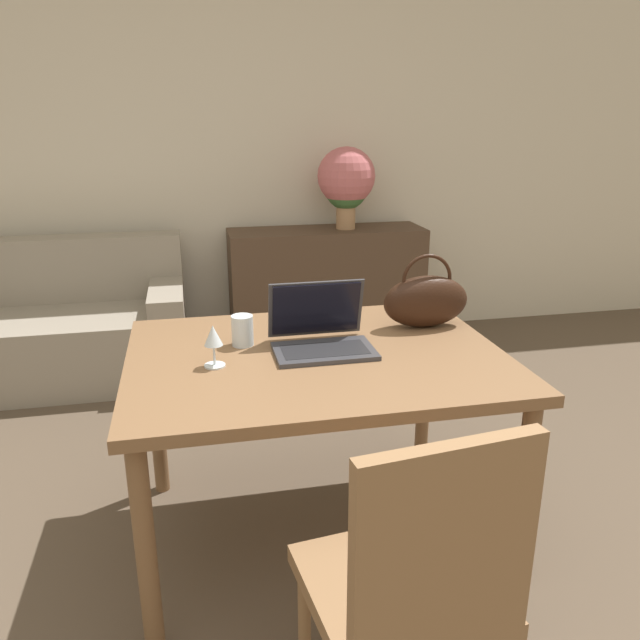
{
  "coord_description": "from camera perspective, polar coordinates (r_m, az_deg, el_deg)",
  "views": [
    {
      "loc": [
        -0.31,
        -1.29,
        1.55
      ],
      "look_at": [
        0.11,
        0.69,
        0.87
      ],
      "focal_mm": 35.0,
      "sensor_mm": 36.0,
      "label": 1
    }
  ],
  "objects": [
    {
      "name": "wall_back",
      "position": [
        4.33,
        -8.28,
        15.61
      ],
      "size": [
        10.0,
        0.06,
        2.7
      ],
      "color": "beige",
      "rests_on": "ground_plane"
    },
    {
      "name": "dining_table",
      "position": [
        2.21,
        -0.33,
        -5.0
      ],
      "size": [
        1.3,
        0.99,
        0.75
      ],
      "color": "brown",
      "rests_on": "ground_plane"
    },
    {
      "name": "chair",
      "position": [
        1.58,
        8.66,
        -22.69
      ],
      "size": [
        0.49,
        0.49,
        0.94
      ],
      "rotation": [
        0.0,
        0.0,
        0.12
      ],
      "color": "olive",
      "rests_on": "ground_plane"
    },
    {
      "name": "couch",
      "position": [
        4.1,
        -22.81,
        -1.0
      ],
      "size": [
        1.51,
        0.79,
        0.82
      ],
      "color": "gray",
      "rests_on": "ground_plane"
    },
    {
      "name": "sideboard",
      "position": [
        4.29,
        0.6,
        2.98
      ],
      "size": [
        1.31,
        0.4,
        0.81
      ],
      "color": "#4C3828",
      "rests_on": "ground_plane"
    },
    {
      "name": "laptop",
      "position": [
        2.21,
        0.03,
        -0.98
      ],
      "size": [
        0.35,
        0.28,
        0.23
      ],
      "color": "#38383D",
      "rests_on": "dining_table"
    },
    {
      "name": "drinking_glass",
      "position": [
        2.25,
        -7.11,
        -0.96
      ],
      "size": [
        0.08,
        0.08,
        0.11
      ],
      "color": "silver",
      "rests_on": "dining_table"
    },
    {
      "name": "wine_glass",
      "position": [
        2.06,
        -9.73,
        -1.7
      ],
      "size": [
        0.07,
        0.07,
        0.14
      ],
      "color": "silver",
      "rests_on": "dining_table"
    },
    {
      "name": "handbag",
      "position": [
        2.45,
        9.65,
        1.8
      ],
      "size": [
        0.34,
        0.13,
        0.29
      ],
      "color": "black",
      "rests_on": "dining_table"
    },
    {
      "name": "flower_vase",
      "position": [
        4.18,
        2.41,
        12.57
      ],
      "size": [
        0.38,
        0.38,
        0.53
      ],
      "color": "tan",
      "rests_on": "sideboard"
    }
  ]
}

